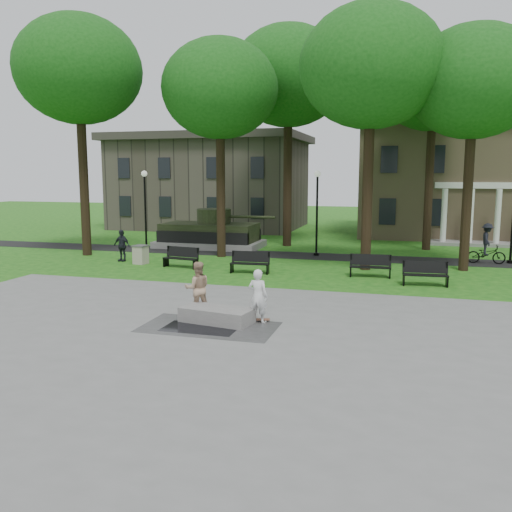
% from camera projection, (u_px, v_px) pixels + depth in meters
% --- Properties ---
extents(ground, '(120.00, 120.00, 0.00)m').
position_uv_depth(ground, '(243.00, 305.00, 18.80)').
color(ground, '#175514').
rests_on(ground, ground).
extents(plaza, '(22.00, 16.00, 0.02)m').
position_uv_depth(plaza, '(187.00, 350.00, 14.04)').
color(plaza, gray).
rests_on(plaza, ground).
extents(footpath, '(44.00, 2.60, 0.01)m').
position_uv_depth(footpath, '(306.00, 256.00, 30.21)').
color(footpath, black).
rests_on(footpath, ground).
extents(building_right, '(17.00, 12.00, 8.60)m').
position_uv_depth(building_right, '(474.00, 177.00, 40.20)').
color(building_right, '#9E8460').
rests_on(building_right, ground).
extents(building_left, '(15.00, 10.00, 7.20)m').
position_uv_depth(building_left, '(211.00, 185.00, 46.43)').
color(building_left, '#4C443D').
rests_on(building_left, ground).
extents(tree_0, '(6.80, 6.80, 12.97)m').
position_uv_depth(tree_0, '(79.00, 71.00, 29.08)').
color(tree_0, black).
rests_on(tree_0, ground).
extents(tree_1, '(6.20, 6.20, 11.63)m').
position_uv_depth(tree_1, '(220.00, 90.00, 28.66)').
color(tree_1, black).
rests_on(tree_1, ground).
extents(tree_2, '(6.60, 6.60, 12.16)m').
position_uv_depth(tree_2, '(371.00, 67.00, 24.55)').
color(tree_2, black).
rests_on(tree_2, ground).
extents(tree_3, '(6.00, 6.00, 11.19)m').
position_uv_depth(tree_3, '(474.00, 83.00, 24.40)').
color(tree_3, black).
rests_on(tree_3, ground).
extents(tree_4, '(7.20, 7.20, 13.50)m').
position_uv_depth(tree_4, '(288.00, 77.00, 33.01)').
color(tree_4, black).
rests_on(tree_4, ground).
extents(tree_5, '(6.40, 6.40, 12.44)m').
position_uv_depth(tree_5, '(434.00, 84.00, 31.31)').
color(tree_5, black).
rests_on(tree_5, ground).
extents(lamp_left, '(0.36, 0.36, 4.73)m').
position_uv_depth(lamp_left, '(145.00, 203.00, 32.77)').
color(lamp_left, black).
rests_on(lamp_left, ground).
extents(lamp_mid, '(0.36, 0.36, 4.73)m').
position_uv_depth(lamp_mid, '(317.00, 206.00, 29.95)').
color(lamp_mid, black).
rests_on(lamp_mid, ground).
extents(tank_monument, '(7.45, 3.40, 2.40)m').
position_uv_depth(tank_monument, '(210.00, 234.00, 33.72)').
color(tank_monument, gray).
rests_on(tank_monument, ground).
extents(puddle, '(2.20, 1.20, 0.00)m').
position_uv_depth(puddle, '(200.00, 328.00, 15.94)').
color(puddle, black).
rests_on(puddle, plaza).
extents(concrete_block, '(2.34, 1.36, 0.45)m').
position_uv_depth(concrete_block, '(217.00, 315.00, 16.57)').
color(concrete_block, gray).
rests_on(concrete_block, plaza).
extents(skateboard, '(0.81, 0.40, 0.07)m').
position_uv_depth(skateboard, '(257.00, 320.00, 16.68)').
color(skateboard, brown).
rests_on(skateboard, plaza).
extents(skateboarder, '(0.63, 0.44, 1.67)m').
position_uv_depth(skateboarder, '(258.00, 296.00, 16.42)').
color(skateboarder, white).
rests_on(skateboarder, plaza).
extents(friend_watching, '(1.05, 0.97, 1.73)m').
position_uv_depth(friend_watching, '(198.00, 288.00, 17.41)').
color(friend_watching, tan).
rests_on(friend_watching, plaza).
extents(pedestrian_walker, '(1.03, 0.57, 1.66)m').
position_uv_depth(pedestrian_walker, '(122.00, 246.00, 28.25)').
color(pedestrian_walker, '#20222B').
rests_on(pedestrian_walker, ground).
extents(cyclist, '(1.85, 1.05, 2.07)m').
position_uv_depth(cyclist, '(487.00, 247.00, 27.51)').
color(cyclist, black).
rests_on(cyclist, ground).
extents(park_bench_0, '(1.85, 0.80, 1.00)m').
position_uv_depth(park_bench_0, '(181.00, 257.00, 26.43)').
color(park_bench_0, black).
rests_on(park_bench_0, ground).
extents(park_bench_1, '(1.82, 0.61, 1.00)m').
position_uv_depth(park_bench_1, '(250.00, 262.00, 24.91)').
color(park_bench_1, black).
rests_on(park_bench_1, ground).
extents(park_bench_2, '(1.82, 0.62, 1.00)m').
position_uv_depth(park_bench_2, '(370.00, 265.00, 23.97)').
color(park_bench_2, black).
rests_on(park_bench_2, ground).
extents(park_bench_3, '(1.83, 0.66, 1.00)m').
position_uv_depth(park_bench_3, '(425.00, 273.00, 22.08)').
color(park_bench_3, black).
rests_on(park_bench_3, ground).
extents(trash_bin, '(0.75, 0.75, 0.96)m').
position_uv_depth(trash_bin, '(141.00, 254.00, 27.48)').
color(trash_bin, '#BBB19A').
rests_on(trash_bin, ground).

